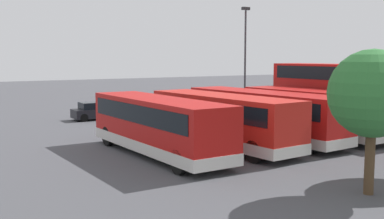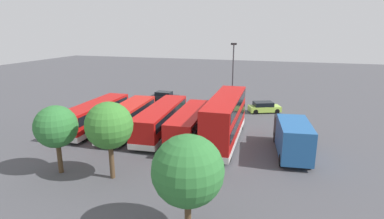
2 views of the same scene
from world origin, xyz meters
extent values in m
plane|color=#47474C|center=(0.00, 0.00, 0.00)|extent=(140.00, 140.00, 0.00)
cube|color=#B71411|center=(-7.08, 9.25, 2.45)|extent=(2.83, 11.74, 4.20)
cube|color=silver|center=(-7.08, 9.25, 0.62)|extent=(2.88, 11.78, 0.55)
cube|color=black|center=(-7.08, 9.25, 2.25)|extent=(2.88, 10.95, 0.90)
cube|color=black|center=(-7.08, 9.25, 3.95)|extent=(2.88, 10.95, 0.90)
cube|color=black|center=(-6.94, 3.38, 2.25)|extent=(2.25, 0.11, 1.10)
cylinder|color=black|center=(-5.85, 4.84, 0.55)|extent=(0.33, 1.11, 1.10)
cylinder|color=black|center=(-8.10, 4.78, 0.55)|extent=(0.33, 1.11, 1.10)
cube|color=#B71411|center=(-3.62, 9.49, 1.65)|extent=(3.09, 10.13, 2.60)
cube|color=silver|center=(-3.62, 9.49, 0.62)|extent=(3.13, 10.17, 0.55)
cube|color=black|center=(-3.62, 9.49, 2.25)|extent=(3.10, 9.34, 0.90)
cube|color=black|center=(-3.35, 4.46, 2.25)|extent=(2.25, 0.18, 1.10)
cylinder|color=black|center=(-2.30, 5.95, 0.55)|extent=(0.36, 1.11, 1.10)
cylinder|color=black|center=(-4.55, 5.83, 0.55)|extent=(0.36, 1.11, 1.10)
cylinder|color=black|center=(-2.69, 13.15, 0.55)|extent=(0.36, 1.11, 1.10)
cylinder|color=black|center=(-4.93, 13.03, 0.55)|extent=(0.36, 1.11, 1.10)
cube|color=#B71411|center=(-0.17, 8.74, 1.65)|extent=(3.34, 11.62, 2.60)
cube|color=silver|center=(-0.17, 8.74, 0.62)|extent=(3.38, 11.67, 0.55)
cube|color=black|center=(-0.17, 8.74, 2.25)|extent=(3.34, 10.83, 0.90)
cube|color=black|center=(0.23, 2.98, 2.25)|extent=(2.25, 0.22, 1.10)
cylinder|color=black|center=(1.25, 4.49, 0.55)|extent=(0.38, 1.12, 1.10)
cylinder|color=black|center=(-0.99, 4.33, 0.55)|extent=(0.38, 1.12, 1.10)
cylinder|color=black|center=(0.65, 13.14, 0.55)|extent=(0.38, 1.12, 1.10)
cylinder|color=black|center=(-1.59, 12.98, 0.55)|extent=(0.38, 1.12, 1.10)
cube|color=red|center=(3.38, 9.46, 1.65)|extent=(3.31, 10.47, 2.60)
cube|color=silver|center=(3.38, 9.46, 0.62)|extent=(3.36, 10.51, 0.55)
cube|color=black|center=(3.38, 9.46, 2.25)|extent=(3.31, 9.68, 0.90)
cube|color=black|center=(3.76, 4.29, 2.25)|extent=(2.25, 0.23, 1.10)
cylinder|color=black|center=(4.78, 5.80, 0.55)|extent=(0.38, 1.12, 1.10)
cylinder|color=black|center=(2.53, 5.63, 0.55)|extent=(0.38, 1.12, 1.10)
cylinder|color=black|center=(4.22, 13.28, 0.55)|extent=(0.38, 1.12, 1.10)
cylinder|color=black|center=(1.97, 13.12, 0.55)|extent=(0.38, 1.12, 1.10)
cube|color=#B71411|center=(7.33, 9.37, 1.65)|extent=(2.78, 10.62, 2.60)
cube|color=silver|center=(7.33, 9.37, 0.62)|extent=(2.82, 10.66, 0.55)
cube|color=black|center=(7.33, 9.37, 2.25)|extent=(2.83, 9.82, 0.90)
cube|color=black|center=(7.44, 4.05, 2.25)|extent=(2.25, 0.11, 1.10)
cylinder|color=black|center=(8.54, 5.51, 0.55)|extent=(0.32, 1.11, 1.10)
cylinder|color=black|center=(6.29, 5.46, 0.55)|extent=(0.32, 1.11, 1.10)
cylinder|color=black|center=(8.37, 13.27, 0.55)|extent=(0.32, 1.11, 1.10)
cylinder|color=black|center=(6.12, 13.22, 0.55)|extent=(0.32, 1.11, 1.10)
cube|color=black|center=(-12.97, 7.74, 1.50)|extent=(2.72, 2.29, 2.20)
cylinder|color=black|center=(-11.85, 7.88, 0.50)|extent=(0.40, 1.03, 1.00)
cube|color=#A5D14C|center=(-10.05, -3.10, 0.53)|extent=(4.47, 3.24, 0.70)
cube|color=black|center=(-9.86, -3.02, 1.15)|extent=(2.90, 2.46, 0.55)
cylinder|color=black|center=(-11.07, -4.39, 0.32)|extent=(0.68, 0.45, 0.64)
cylinder|color=black|center=(-11.69, -2.92, 0.32)|extent=(0.68, 0.45, 0.64)
cylinder|color=black|center=(-8.40, -3.28, 0.32)|extent=(0.68, 0.45, 0.64)
cylinder|color=black|center=(-9.02, -1.80, 0.32)|extent=(0.68, 0.45, 0.64)
cube|color=black|center=(5.07, -5.46, 0.53)|extent=(4.05, 1.89, 0.70)
cube|color=black|center=(5.27, -5.47, 1.15)|extent=(2.44, 1.69, 0.55)
cylinder|color=black|center=(3.65, -6.23, 0.32)|extent=(0.64, 0.23, 0.64)
cylinder|color=black|center=(3.68, -4.63, 0.32)|extent=(0.64, 0.23, 0.64)
cylinder|color=black|center=(6.46, -6.29, 0.32)|extent=(0.64, 0.23, 0.64)
cylinder|color=black|center=(6.49, -4.69, 0.32)|extent=(0.64, 0.23, 0.64)
cylinder|color=#38383D|center=(-6.07, -0.57, 4.42)|extent=(0.16, 0.16, 8.85)
cube|color=#262628|center=(-6.07, -0.57, 9.00)|extent=(0.70, 0.30, 0.24)
cylinder|color=#197F33|center=(-2.50, -1.74, 0.47)|extent=(0.60, 0.60, 0.95)
cylinder|color=#4C3823|center=(3.85, 19.44, 1.31)|extent=(0.36, 0.36, 2.61)
sphere|color=#2D7033|center=(3.85, 19.44, 3.74)|extent=(3.21, 3.21, 3.21)
camera|label=1|loc=(18.17, 30.20, 5.05)|focal=43.42mm
camera|label=2|loc=(-12.24, 37.38, 10.89)|focal=28.68mm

